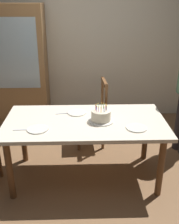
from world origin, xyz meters
The scene contains 11 objects.
ground centered at (0.00, 0.00, 0.00)m, with size 6.40×6.40×0.00m, color brown.
back_wall centered at (0.00, 1.85, 1.30)m, with size 6.40×0.10×2.60m, color beige.
dining_table centered at (0.00, 0.00, 0.65)m, with size 1.77×0.90×0.74m.
birthday_cake centered at (0.17, -0.02, 0.80)m, with size 0.28×0.28×0.20m.
plate_near_celebrant centered at (-0.49, -0.20, 0.74)m, with size 0.22×0.22×0.01m, color silver.
plate_far_side centered at (-0.09, 0.20, 0.74)m, with size 0.22×0.22×0.01m, color silver.
plate_near_guest centered at (0.53, -0.20, 0.74)m, with size 0.22×0.22×0.01m, color silver.
fork_near_celebrant centered at (-0.65, -0.21, 0.74)m, with size 0.18×0.02×0.01m, color silver.
fork_far_side centered at (-0.25, 0.19, 0.74)m, with size 0.18×0.02×0.01m, color silver.
chair_spindle_back centered at (0.11, 0.77, 0.46)m, with size 0.47×0.47×0.95m.
china_cabinet centered at (-1.14, 1.56, 0.95)m, with size 1.10×0.45×1.90m.
Camera 1 is at (-0.03, -2.63, 1.99)m, focal length 42.54 mm.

